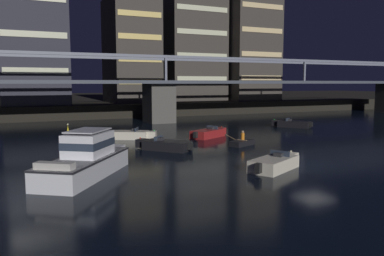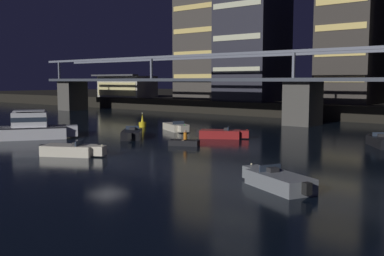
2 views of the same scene
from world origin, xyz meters
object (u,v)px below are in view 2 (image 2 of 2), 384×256
at_px(waterfront_pavilion, 127,86).
at_px(speedboat_far_left, 176,127).
at_px(river_bridge, 303,89).
at_px(speedboat_mid_left, 277,180).
at_px(speedboat_mid_center, 383,142).
at_px(cabin_cruiser_near_left, 27,128).
at_px(tower_west_low, 212,43).
at_px(dinghy_with_paddler, 184,142).
at_px(channel_buoy, 142,123).
at_px(speedboat_near_center, 132,134).
at_px(speedboat_near_right, 222,134).
at_px(tower_west_tall, 253,23).
at_px(tower_central, 354,42).
at_px(speedboat_mid_right, 72,150).

bearing_deg(waterfront_pavilion, speedboat_far_left, -36.29).
bearing_deg(speedboat_far_left, river_bridge, 60.70).
distance_m(speedboat_mid_left, speedboat_mid_center, 19.29).
bearing_deg(cabin_cruiser_near_left, tower_west_low, 104.59).
bearing_deg(dinghy_with_paddler, channel_buoy, 147.40).
relative_size(river_bridge, cabin_cruiser_near_left, 11.63).
bearing_deg(dinghy_with_paddler, speedboat_near_center, 174.98).
relative_size(speedboat_near_center, speedboat_near_right, 0.93).
relative_size(tower_west_tall, speedboat_near_center, 5.87).
bearing_deg(dinghy_with_paddler, speedboat_mid_left, -33.32).
bearing_deg(tower_west_low, speedboat_near_right, -52.66).
xyz_separation_m(tower_west_low, tower_central, (28.12, -1.91, -1.30)).
bearing_deg(speedboat_near_center, speedboat_near_right, 38.57).
height_order(speedboat_near_right, dinghy_with_paddler, dinghy_with_paddler).
bearing_deg(cabin_cruiser_near_left, waterfront_pavilion, 125.78).
bearing_deg(dinghy_with_paddler, tower_west_tall, 112.54).
height_order(river_bridge, speedboat_mid_left, river_bridge).
bearing_deg(speedboat_mid_left, tower_west_low, 129.02).
xyz_separation_m(waterfront_pavilion, speedboat_mid_left, (58.43, -44.32, -4.02)).
relative_size(tower_west_low, speedboat_far_left, 4.43).
height_order(waterfront_pavilion, speedboat_near_center, waterfront_pavilion).
relative_size(speedboat_mid_left, dinghy_with_paddler, 1.76).
xyz_separation_m(speedboat_mid_left, channel_buoy, (-27.86, 18.06, 0.06)).
distance_m(tower_central, speedboat_near_center, 41.35).
relative_size(waterfront_pavilion, speedboat_near_right, 2.54).
bearing_deg(speedboat_near_right, speedboat_mid_center, 15.98).
xyz_separation_m(waterfront_pavilion, dinghy_with_paddler, (44.61, -35.24, -4.16)).
bearing_deg(river_bridge, speedboat_mid_center, -44.31).
bearing_deg(channel_buoy, speedboat_mid_right, -59.72).
relative_size(tower_central, speedboat_mid_center, 4.01).
distance_m(waterfront_pavilion, speedboat_mid_right, 61.03).
bearing_deg(speedboat_mid_left, waterfront_pavilion, 142.82).
xyz_separation_m(speedboat_mid_right, speedboat_far_left, (-4.77, 17.84, 0.00)).
bearing_deg(speedboat_near_center, speedboat_mid_center, 24.51).
bearing_deg(waterfront_pavilion, speedboat_mid_right, -47.23).
bearing_deg(waterfront_pavilion, river_bridge, -14.84).
bearing_deg(speedboat_mid_right, tower_west_low, 115.14).
bearing_deg(tower_west_tall, speedboat_far_left, -75.58).
height_order(river_bridge, waterfront_pavilion, river_bridge).
relative_size(river_bridge, speedboat_near_right, 20.64).
relative_size(speedboat_near_center, channel_buoy, 2.58).
distance_m(cabin_cruiser_near_left, speedboat_far_left, 16.03).
distance_m(waterfront_pavilion, speedboat_mid_left, 73.45).
relative_size(cabin_cruiser_near_left, speedboat_near_center, 1.91).
distance_m(tower_west_tall, waterfront_pavilion, 31.22).
height_order(speedboat_near_center, speedboat_near_right, same).
bearing_deg(speedboat_mid_left, dinghy_with_paddler, 146.68).
bearing_deg(speedboat_far_left, channel_buoy, 174.27).
bearing_deg(waterfront_pavilion, tower_west_tall, 3.91).
bearing_deg(speedboat_mid_center, speedboat_mid_left, -89.93).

